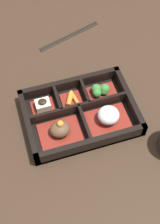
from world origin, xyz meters
TOP-DOWN VIEW (x-y plane):
  - ground_plane at (0.00, 0.00)m, footprint 3.00×3.00m
  - bento_base at (0.00, 0.00)m, footprint 0.29×0.21m
  - bento_rim at (0.00, -0.00)m, footprint 0.29×0.21m
  - bowl_rice at (-0.07, 0.04)m, footprint 0.11×0.08m
  - bowl_stew at (0.07, 0.04)m, footprint 0.11×0.08m
  - bowl_greens at (-0.08, -0.05)m, footprint 0.08×0.06m
  - bowl_carrots at (0.01, -0.05)m, footprint 0.06×0.06m
  - bowl_tofu at (0.09, -0.05)m, footprint 0.06×0.06m
  - chopsticks at (-0.06, -0.31)m, footprint 0.22×0.08m

SIDE VIEW (x-z plane):
  - ground_plane at x=0.00m, z-range 0.00..0.00m
  - chopsticks at x=-0.06m, z-range 0.00..0.01m
  - bento_base at x=0.00m, z-range 0.00..0.01m
  - bowl_carrots at x=0.01m, z-range 0.01..0.03m
  - bento_rim at x=0.00m, z-range 0.00..0.04m
  - bowl_tofu at x=0.09m, z-range 0.00..0.04m
  - bowl_greens at x=-0.08m, z-range 0.01..0.04m
  - bowl_stew at x=0.07m, z-range 0.00..0.05m
  - bowl_rice at x=-0.07m, z-range 0.01..0.05m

